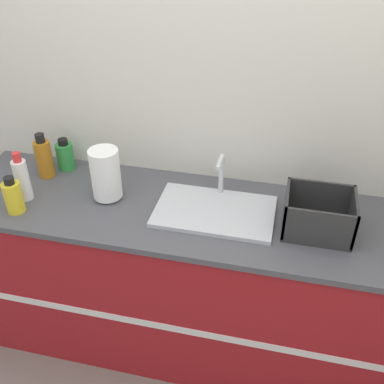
% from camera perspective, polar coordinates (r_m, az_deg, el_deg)
% --- Properties ---
extents(ground_plane, '(12.00, 12.00, 0.00)m').
position_cam_1_polar(ground_plane, '(2.54, -3.10, -22.95)').
color(ground_plane, slate).
extents(wall_back, '(4.56, 0.06, 2.60)m').
position_cam_1_polar(wall_back, '(2.17, 0.51, 11.55)').
color(wall_back, beige).
rests_on(wall_back, ground_plane).
extents(counter_cabinet, '(2.19, 0.64, 0.91)m').
position_cam_1_polar(counter_cabinet, '(2.37, -1.41, -10.90)').
color(counter_cabinet, maroon).
rests_on(counter_cabinet, ground_plane).
extents(sink, '(0.54, 0.34, 0.23)m').
position_cam_1_polar(sink, '(2.04, 2.92, -2.24)').
color(sink, silver).
rests_on(sink, counter_cabinet).
extents(paper_towel_roll, '(0.14, 0.14, 0.25)m').
position_cam_1_polar(paper_towel_roll, '(2.11, -10.91, 2.23)').
color(paper_towel_roll, '#4C4C51').
rests_on(paper_towel_roll, counter_cabinet).
extents(dish_rack, '(0.29, 0.24, 0.18)m').
position_cam_1_polar(dish_rack, '(1.98, 15.71, -3.06)').
color(dish_rack, '#2D2D2D').
rests_on(dish_rack, counter_cabinet).
extents(bottle_white_spray, '(0.07, 0.07, 0.25)m').
position_cam_1_polar(bottle_white_spray, '(2.23, -20.77, 1.58)').
color(bottle_white_spray, white).
rests_on(bottle_white_spray, counter_cabinet).
extents(bottle_green, '(0.09, 0.09, 0.17)m').
position_cam_1_polar(bottle_green, '(2.43, -15.80, 4.48)').
color(bottle_green, '#2D8C3D').
rests_on(bottle_green, counter_cabinet).
extents(bottle_yellow, '(0.08, 0.08, 0.18)m').
position_cam_1_polar(bottle_yellow, '(2.17, -21.76, -0.53)').
color(bottle_yellow, yellow).
rests_on(bottle_yellow, counter_cabinet).
extents(bottle_amber, '(0.08, 0.08, 0.23)m').
position_cam_1_polar(bottle_amber, '(2.38, -18.29, 4.16)').
color(bottle_amber, '#B26B19').
rests_on(bottle_amber, counter_cabinet).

